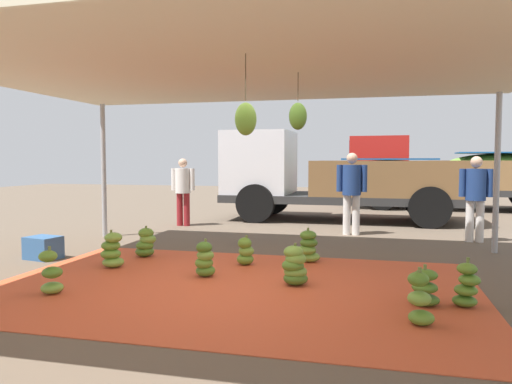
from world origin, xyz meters
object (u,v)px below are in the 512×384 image
object	(u,v)px
banana_bunch_2	(295,267)
worker_0	(352,187)
cargo_truck_main	(330,177)
banana_bunch_1	(467,287)
cargo_truck_far	(448,172)
banana_bunch_6	(308,247)
banana_bunch_7	(51,274)
banana_bunch_0	(205,260)
banana_bunch_8	(420,301)
worker_1	(183,187)
crate_0	(43,248)
banana_bunch_10	(245,252)
banana_bunch_4	(146,243)
banana_bunch_5	(112,251)
worker_2	(476,192)
banana_bunch_9	(425,289)

from	to	relation	value
banana_bunch_2	worker_0	bearing A→B (deg)	83.94
banana_bunch_2	cargo_truck_main	world-z (taller)	cargo_truck_main
banana_bunch_1	worker_0	bearing A→B (deg)	106.67
cargo_truck_far	banana_bunch_6	bearing A→B (deg)	-108.95
banana_bunch_6	banana_bunch_7	distance (m)	3.77
banana_bunch_2	cargo_truck_far	distance (m)	11.54
banana_bunch_0	banana_bunch_8	xyz separation A→B (m)	(2.72, -1.36, 0.01)
worker_1	crate_0	world-z (taller)	worker_1
banana_bunch_10	cargo_truck_far	size ratio (longest dim) A/B	0.07
banana_bunch_8	cargo_truck_main	world-z (taller)	cargo_truck_main
banana_bunch_4	worker_1	world-z (taller)	worker_1
banana_bunch_4	worker_0	xyz separation A→B (m)	(3.20, 3.31, 0.80)
banana_bunch_5	cargo_truck_main	world-z (taller)	cargo_truck_main
worker_0	crate_0	distance (m)	6.18
worker_0	banana_bunch_2	bearing A→B (deg)	-96.06
banana_bunch_6	worker_1	distance (m)	5.13
banana_bunch_8	worker_2	size ratio (longest dim) A/B	0.34
banana_bunch_7	crate_0	distance (m)	2.37
banana_bunch_7	worker_0	xyz separation A→B (m)	(3.25, 5.67, 0.78)
banana_bunch_6	banana_bunch_10	distance (m)	1.01
cargo_truck_main	crate_0	size ratio (longest dim) A/B	12.24
banana_bunch_10	worker_1	world-z (taller)	worker_1
banana_bunch_7	worker_0	bearing A→B (deg)	60.16
worker_0	cargo_truck_main	bearing A→B (deg)	105.67
banana_bunch_0	banana_bunch_7	size ratio (longest dim) A/B	0.92
banana_bunch_0	worker_1	size ratio (longest dim) A/B	0.32
cargo_truck_far	banana_bunch_0	bearing A→B (deg)	-112.64
banana_bunch_6	worker_1	xyz separation A→B (m)	(-3.59, 3.59, 0.72)
banana_bunch_1	cargo_truck_main	xyz separation A→B (m)	(-2.21, 7.55, 0.93)
crate_0	cargo_truck_far	bearing A→B (deg)	53.84
banana_bunch_1	worker_2	xyz separation A→B (m)	(0.91, 4.67, 0.75)
cargo_truck_far	worker_2	bearing A→B (deg)	-93.10
worker_2	banana_bunch_2	bearing A→B (deg)	-124.70
cargo_truck_main	banana_bunch_1	bearing A→B (deg)	-73.67
banana_bunch_1	crate_0	distance (m)	6.38
cargo_truck_far	worker_0	world-z (taller)	cargo_truck_far
banana_bunch_7	banana_bunch_8	size ratio (longest dim) A/B	1.02
banana_bunch_7	crate_0	xyz separation A→B (m)	(-1.51, 1.83, -0.07)
banana_bunch_4	banana_bunch_10	size ratio (longest dim) A/B	1.11
cargo_truck_far	worker_2	xyz separation A→B (m)	(-0.37, -6.84, -0.23)
banana_bunch_9	worker_0	distance (m)	5.26
banana_bunch_9	cargo_truck_main	size ratio (longest dim) A/B	0.07
worker_0	banana_bunch_6	bearing A→B (deg)	-99.26
banana_bunch_1	cargo_truck_far	world-z (taller)	cargo_truck_far
banana_bunch_8	banana_bunch_9	distance (m)	0.70
banana_bunch_7	worker_2	bearing A→B (deg)	43.18
banana_bunch_1	worker_2	size ratio (longest dim) A/B	0.32
banana_bunch_8	crate_0	size ratio (longest dim) A/B	1.10
banana_bunch_0	banana_bunch_5	bearing A→B (deg)	171.45
banana_bunch_4	cargo_truck_main	bearing A→B (deg)	66.90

